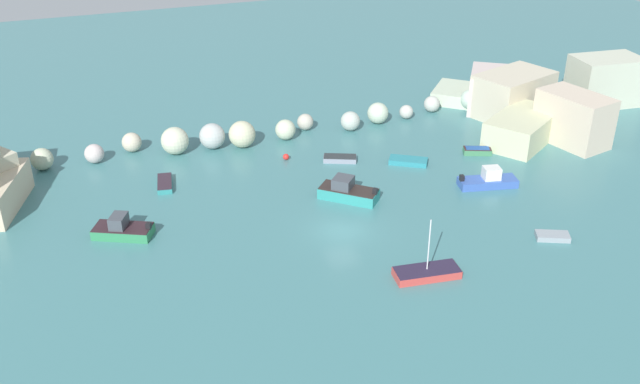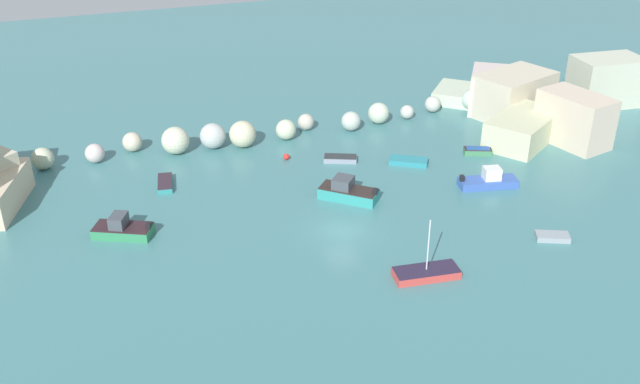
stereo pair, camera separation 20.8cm
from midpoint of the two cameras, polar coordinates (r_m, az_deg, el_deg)
cove_water at (r=56.69m, az=1.69°, el=-3.11°), size 160.00×160.00×0.00m
cliff_headland_right at (r=81.17m, az=16.89°, el=7.15°), size 24.04×22.51×5.40m
rock_breakwater at (r=72.68m, az=-4.44°, el=5.02°), size 47.47×5.00×2.69m
channel_buoy at (r=68.43m, az=-2.81°, el=2.82°), size 0.60×0.60×0.60m
moored_boat_0 at (r=64.87m, az=-12.36°, el=0.67°), size 1.79×3.54×0.51m
moored_boat_1 at (r=51.64m, az=8.38°, el=-6.37°), size 4.86×2.35×4.65m
moored_boat_2 at (r=64.96m, az=13.17°, el=0.92°), size 5.40×2.83×1.81m
moored_boat_3 at (r=58.36m, az=17.94°, el=-3.37°), size 2.84×2.24×0.44m
moored_boat_4 at (r=57.84m, az=-15.57°, el=-2.87°), size 4.95×3.83×1.79m
moored_boat_5 at (r=68.11m, az=6.96°, el=2.46°), size 3.83×3.25×0.49m
moored_boat_6 at (r=68.09m, az=1.51°, el=2.68°), size 3.36×2.42×0.53m
moored_boat_7 at (r=71.21m, az=12.34°, el=3.23°), size 2.89×2.09×0.63m
moored_boat_8 at (r=61.08m, az=2.11°, el=0.04°), size 5.06×4.86×1.94m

